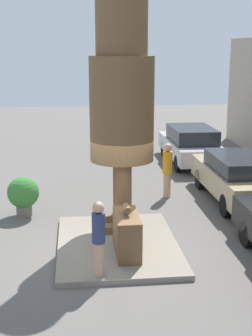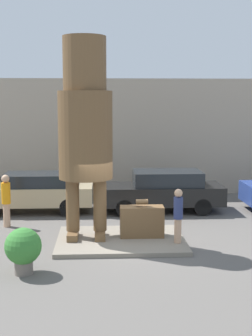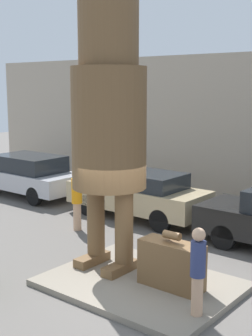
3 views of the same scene
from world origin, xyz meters
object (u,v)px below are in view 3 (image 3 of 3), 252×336
worker_hivis (77,197)px  statue_figure (109,110)px  giant_suitcase (171,264)px  tourist (198,268)px  parked_car_silver (27,174)px  parked_car_tan (138,193)px

worker_hivis → statue_figure: bearing=-32.5°
giant_suitcase → statue_figure: bearing=177.9°
tourist → parked_car_silver: bearing=156.2°
tourist → worker_hivis: bearing=155.3°
giant_suitcase → tourist: bearing=-34.8°
parked_car_silver → giant_suitcase: bearing=157.5°
parked_car_silver → statue_figure: bearing=153.4°
tourist → worker_hivis: size_ratio=0.89×
parked_car_silver → worker_hivis: (4.61, -1.93, 0.16)m
giant_suitcase → parked_car_silver: 9.87m
giant_suitcase → parked_car_tan: (-3.87, 3.96, 0.21)m
giant_suitcase → parked_car_tan: size_ratio=0.29×
worker_hivis → parked_car_tan: bearing=73.2°
statue_figure → worker_hivis: 4.26m
giant_suitcase → parked_car_silver: bearing=157.5°
statue_figure → parked_car_tan: statue_figure is taller
giant_suitcase → parked_car_tan: 5.54m
statue_figure → tourist: (2.72, -0.76, -2.65)m
statue_figure → giant_suitcase: (1.71, -0.06, -3.06)m
giant_suitcase → worker_hivis: worker_hivis is taller
statue_figure → parked_car_silver: (-7.41, 3.71, -2.83)m
statue_figure → worker_hivis: bearing=147.5°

